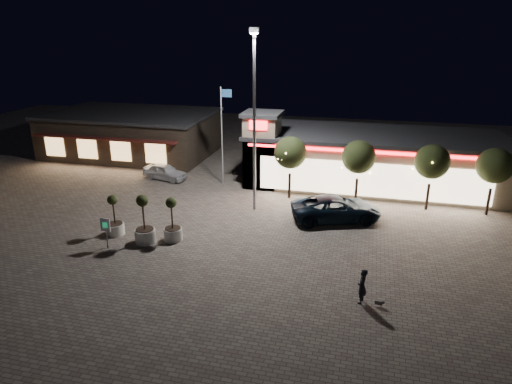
% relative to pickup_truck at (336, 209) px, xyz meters
% --- Properties ---
extents(ground, '(90.00, 90.00, 0.00)m').
position_rel_pickup_truck_xyz_m(ground, '(-7.84, -7.46, -0.84)').
color(ground, '#72685C').
rests_on(ground, ground).
extents(retail_building, '(20.40, 8.40, 6.10)m').
position_rel_pickup_truck_xyz_m(retail_building, '(1.67, 8.35, 1.37)').
color(retail_building, tan).
rests_on(retail_building, ground).
extents(restaurant_building, '(16.40, 11.00, 4.30)m').
position_rel_pickup_truck_xyz_m(restaurant_building, '(-21.84, 12.51, 1.32)').
color(restaurant_building, '#382D23').
rests_on(restaurant_building, ground).
extents(floodlight_pole, '(0.60, 0.40, 12.38)m').
position_rel_pickup_truck_xyz_m(floodlight_pole, '(-5.84, 0.54, 6.18)').
color(floodlight_pole, gray).
rests_on(floodlight_pole, ground).
extents(flagpole, '(0.95, 0.10, 8.00)m').
position_rel_pickup_truck_xyz_m(flagpole, '(-9.74, 5.54, 3.91)').
color(flagpole, white).
rests_on(flagpole, ground).
extents(string_tree_a, '(2.42, 2.42, 4.79)m').
position_rel_pickup_truck_xyz_m(string_tree_a, '(-3.84, 3.54, 2.72)').
color(string_tree_a, '#332319').
rests_on(string_tree_a, ground).
extents(string_tree_b, '(2.42, 2.42, 4.79)m').
position_rel_pickup_truck_xyz_m(string_tree_b, '(1.16, 3.54, 2.72)').
color(string_tree_b, '#332319').
rests_on(string_tree_b, ground).
extents(string_tree_c, '(2.42, 2.42, 4.79)m').
position_rel_pickup_truck_xyz_m(string_tree_c, '(6.16, 3.54, 2.72)').
color(string_tree_c, '#332319').
rests_on(string_tree_c, ground).
extents(string_tree_d, '(2.42, 2.42, 4.79)m').
position_rel_pickup_truck_xyz_m(string_tree_d, '(10.16, 3.54, 2.72)').
color(string_tree_d, '#332319').
rests_on(string_tree_d, ground).
extents(pickup_truck, '(6.60, 4.60, 1.67)m').
position_rel_pickup_truck_xyz_m(pickup_truck, '(0.00, 0.00, 0.00)').
color(pickup_truck, black).
rests_on(pickup_truck, ground).
extents(white_sedan, '(4.23, 2.43, 1.36)m').
position_rel_pickup_truck_xyz_m(white_sedan, '(-15.02, 5.37, -0.16)').
color(white_sedan, silver).
rests_on(white_sedan, ground).
extents(pedestrian, '(0.53, 0.71, 1.76)m').
position_rel_pickup_truck_xyz_m(pedestrian, '(2.01, -9.70, 0.04)').
color(pedestrian, black).
rests_on(pedestrian, ground).
extents(dog, '(0.46, 0.22, 0.25)m').
position_rel_pickup_truck_xyz_m(dog, '(2.89, -9.86, -0.59)').
color(dog, '#59514C').
rests_on(dog, ground).
extents(planter_left, '(1.08, 1.08, 2.66)m').
position_rel_pickup_truck_xyz_m(planter_left, '(-13.30, -5.69, -0.02)').
color(planter_left, beige).
rests_on(planter_left, ground).
extents(planter_mid, '(1.25, 1.25, 3.08)m').
position_rel_pickup_truck_xyz_m(planter_mid, '(-10.96, -6.26, 0.11)').
color(planter_mid, beige).
rests_on(planter_mid, ground).
extents(planter_right, '(1.13, 1.13, 2.78)m').
position_rel_pickup_truck_xyz_m(planter_right, '(-9.45, -5.55, 0.02)').
color(planter_right, beige).
rests_on(planter_right, ground).
extents(valet_sign, '(0.62, 0.09, 1.89)m').
position_rel_pickup_truck_xyz_m(valet_sign, '(-12.80, -7.50, 0.48)').
color(valet_sign, gray).
rests_on(valet_sign, ground).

